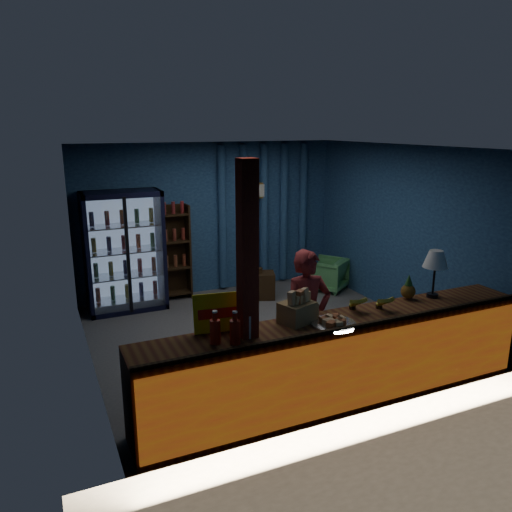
{
  "coord_description": "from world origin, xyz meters",
  "views": [
    {
      "loc": [
        -2.76,
        -5.9,
        2.88
      ],
      "look_at": [
        -0.21,
        -0.2,
        1.23
      ],
      "focal_mm": 35.0,
      "sensor_mm": 36.0,
      "label": 1
    }
  ],
  "objects": [
    {
      "name": "table_lamp",
      "position": [
        1.32,
        -1.77,
        1.38
      ],
      "size": [
        0.28,
        0.28,
        0.55
      ],
      "color": "black",
      "rests_on": "counter"
    },
    {
      "name": "pastry_tray",
      "position": [
        -0.17,
        -2.01,
        0.98
      ],
      "size": [
        0.45,
        0.45,
        0.07
      ],
      "color": "silver",
      "rests_on": "counter"
    },
    {
      "name": "pineapple",
      "position": [
        1.02,
        -1.7,
        1.07
      ],
      "size": [
        0.16,
        0.16,
        0.28
      ],
      "color": "brown",
      "rests_on": "counter"
    },
    {
      "name": "snack_box_left",
      "position": [
        -0.47,
        -1.79,
        1.07
      ],
      "size": [
        0.39,
        0.35,
        0.34
      ],
      "color": "olive",
      "rests_on": "counter"
    },
    {
      "name": "side_table",
      "position": [
        0.61,
        1.46,
        0.23
      ],
      "size": [
        0.58,
        0.5,
        0.53
      ],
      "color": "#332210",
      "rests_on": "ground"
    },
    {
      "name": "banana_bunches",
      "position": [
        0.4,
        -1.8,
        1.04
      ],
      "size": [
        0.53,
        0.31,
        0.18
      ],
      "color": "gold",
      "rests_on": "counter"
    },
    {
      "name": "yellow_sign",
      "position": [
        -1.27,
        -1.68,
        1.14
      ],
      "size": [
        0.48,
        0.16,
        0.38
      ],
      "color": "#F0EC0C",
      "rests_on": "counter"
    },
    {
      "name": "curtain_folds",
      "position": [
        1.0,
        2.14,
        1.3
      ],
      "size": [
        1.74,
        0.14,
        2.5
      ],
      "color": "navy",
      "rests_on": "room_walls"
    },
    {
      "name": "bottle_shelf",
      "position": [
        -0.7,
        2.06,
        0.79
      ],
      "size": [
        0.5,
        0.28,
        1.6
      ],
      "color": "#332210",
      "rests_on": "ground"
    },
    {
      "name": "beverage_cooler",
      "position": [
        -1.55,
        1.92,
        0.93
      ],
      "size": [
        1.2,
        0.62,
        1.9
      ],
      "color": "black",
      "rests_on": "ground"
    },
    {
      "name": "support_post",
      "position": [
        -1.05,
        -1.9,
        1.3
      ],
      "size": [
        0.16,
        0.16,
        2.6
      ],
      "primitive_type": "cube",
      "color": "maroon",
      "rests_on": "ground"
    },
    {
      "name": "green_chair",
      "position": [
        1.9,
        1.37,
        0.29
      ],
      "size": [
        0.86,
        0.87,
        0.57
      ],
      "primitive_type": "imported",
      "rotation": [
        0.0,
        0.0,
        3.76
      ],
      "color": "#52A559",
      "rests_on": "ground"
    },
    {
      "name": "ground",
      "position": [
        0.0,
        0.0,
        0.0
      ],
      "size": [
        4.6,
        4.6,
        0.0
      ],
      "primitive_type": "plane",
      "color": "#515154",
      "rests_on": "ground"
    },
    {
      "name": "framed_picture",
      "position": [
        0.85,
        2.1,
        1.75
      ],
      "size": [
        0.36,
        0.04,
        0.28
      ],
      "color": "gold",
      "rests_on": "room_walls"
    },
    {
      "name": "shopkeeper",
      "position": [
        -0.08,
        -1.34,
        0.78
      ],
      "size": [
        0.58,
        0.4,
        1.55
      ],
      "primitive_type": "imported",
      "rotation": [
        0.0,
        0.0,
        -0.05
      ],
      "color": "maroon",
      "rests_on": "ground"
    },
    {
      "name": "snack_box_centre",
      "position": [
        -0.42,
        -1.78,
        1.06
      ],
      "size": [
        0.34,
        0.31,
        0.3
      ],
      "color": "olive",
      "rests_on": "counter"
    },
    {
      "name": "soda_bottles",
      "position": [
        -1.22,
        -1.96,
        1.08
      ],
      "size": [
        0.42,
        0.18,
        0.31
      ],
      "color": "red",
      "rests_on": "counter"
    },
    {
      "name": "counter",
      "position": [
        0.0,
        -1.91,
        0.48
      ],
      "size": [
        4.4,
        0.57,
        0.99
      ],
      "color": "brown",
      "rests_on": "ground"
    },
    {
      "name": "room_walls",
      "position": [
        0.0,
        0.0,
        1.57
      ],
      "size": [
        4.6,
        4.6,
        4.6
      ],
      "color": "navy",
      "rests_on": "ground"
    }
  ]
}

